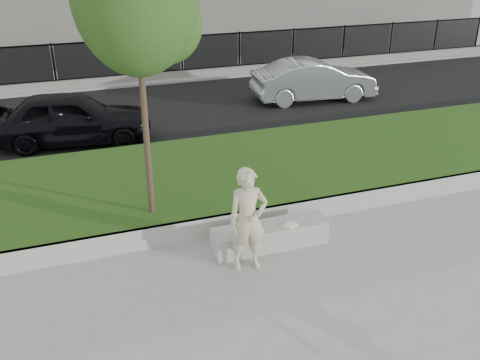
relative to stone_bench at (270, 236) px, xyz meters
name	(u,v)px	position (x,y,z in m)	size (l,w,h in m)	color
ground	(265,260)	(-0.24, -0.40, -0.21)	(90.00, 90.00, 0.00)	gray
grass_bank	(213,178)	(-0.24, 2.60, -0.01)	(34.00, 4.00, 0.40)	black
grass_kerb	(244,221)	(-0.24, 0.64, -0.01)	(34.00, 0.08, 0.40)	#A09D95
street	(160,112)	(-0.24, 8.10, -0.19)	(34.00, 7.00, 0.04)	black
far_pavement	(135,76)	(-0.24, 12.60, -0.15)	(34.00, 3.00, 0.12)	gray
iron_fence	(138,69)	(-0.24, 11.60, 0.34)	(32.00, 0.30, 1.50)	slate
stone_bench	(270,236)	(0.00, 0.00, 0.00)	(2.02, 0.50, 0.41)	#A09D95
man	(248,220)	(-0.58, -0.46, 0.66)	(0.63, 0.41, 1.73)	beige
book	(290,225)	(0.32, -0.14, 0.22)	(0.23, 0.17, 0.03)	white
car_dark	(71,118)	(-2.84, 6.21, 0.50)	(1.57, 3.91, 1.33)	black
car_silver	(314,80)	(4.65, 7.61, 0.48)	(1.36, 3.90, 1.28)	#9DA1A5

